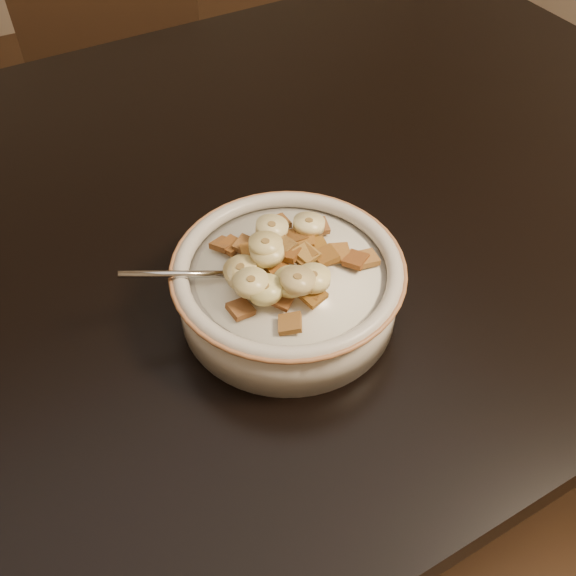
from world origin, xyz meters
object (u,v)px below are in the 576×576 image
chair (151,142)px  cereal_bowl (288,291)px  spoon (252,274)px  table (229,215)px

chair → cereal_bowl: (-0.09, -0.81, 0.35)m
cereal_bowl → spoon: 0.05m
table → cereal_bowl: bearing=-96.3°
table → spoon: bearing=-107.2°
table → spoon: (-0.05, -0.17, 0.08)m
spoon → table: bearing=-177.0°
table → chair: 0.71m
table → chair: size_ratio=1.65×
table → cereal_bowl: cereal_bowl is taller
table → chair: bearing=81.5°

